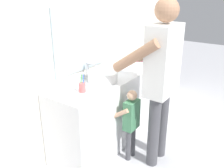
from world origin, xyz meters
TOP-DOWN VIEW (x-y plane):
  - ground_plane at (0.00, 0.00)m, footprint 14.00×14.00m
  - back_wall at (0.00, 0.62)m, footprint 4.40×0.10m
  - vanity_cabinet at (0.00, 0.30)m, footprint 1.33×0.54m
  - sink_basin at (0.00, 0.28)m, footprint 0.34×0.34m
  - faucet at (0.00, 0.49)m, footprint 0.18×0.14m
  - toothbrush_cup at (-0.37, 0.25)m, footprint 0.07×0.07m
  - child_toddler at (0.00, -0.10)m, footprint 0.26×0.26m
  - adult_parent at (0.15, -0.34)m, footprint 0.55×0.57m

SIDE VIEW (x-z plane):
  - ground_plane at x=0.00m, z-range 0.00..0.00m
  - vanity_cabinet at x=0.00m, z-range 0.00..0.86m
  - child_toddler at x=0.00m, z-range 0.08..0.92m
  - toothbrush_cup at x=-0.37m, z-range 0.81..1.02m
  - sink_basin at x=0.00m, z-range 0.86..0.97m
  - faucet at x=0.00m, z-range 0.85..1.03m
  - adult_parent at x=0.15m, z-range 0.18..1.94m
  - back_wall at x=0.00m, z-range 0.00..2.70m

